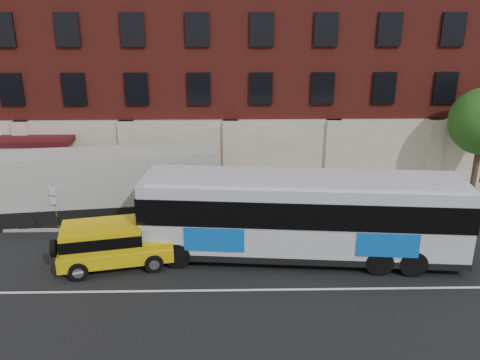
{
  "coord_description": "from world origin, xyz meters",
  "views": [
    {
      "loc": [
        -0.02,
        -15.96,
        10.38
      ],
      "look_at": [
        0.43,
        5.5,
        2.75
      ],
      "focal_mm": 36.82,
      "sensor_mm": 36.0,
      "label": 1
    }
  ],
  "objects_px": {
    "city_bus": "(302,214)",
    "yellow_suv": "(110,242)",
    "sign_pole": "(54,202)",
    "shipping_container": "(111,186)"
  },
  "relations": [
    {
      "from": "yellow_suv",
      "to": "shipping_container",
      "type": "xyz_separation_m",
      "value": [
        -1.03,
        5.0,
        0.69
      ]
    },
    {
      "from": "sign_pole",
      "to": "yellow_suv",
      "type": "distance_m",
      "value": 4.99
    },
    {
      "from": "yellow_suv",
      "to": "shipping_container",
      "type": "distance_m",
      "value": 5.15
    },
    {
      "from": "sign_pole",
      "to": "city_bus",
      "type": "relative_size",
      "value": 0.18
    },
    {
      "from": "city_bus",
      "to": "yellow_suv",
      "type": "relative_size",
      "value": 2.72
    },
    {
      "from": "city_bus",
      "to": "shipping_container",
      "type": "bearing_deg",
      "value": 154.09
    },
    {
      "from": "sign_pole",
      "to": "shipping_container",
      "type": "xyz_separation_m",
      "value": [
        2.41,
        1.41,
        0.31
      ]
    },
    {
      "from": "sign_pole",
      "to": "yellow_suv",
      "type": "height_order",
      "value": "sign_pole"
    },
    {
      "from": "sign_pole",
      "to": "shipping_container",
      "type": "relative_size",
      "value": 0.23
    },
    {
      "from": "city_bus",
      "to": "yellow_suv",
      "type": "bearing_deg",
      "value": -175.88
    }
  ]
}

